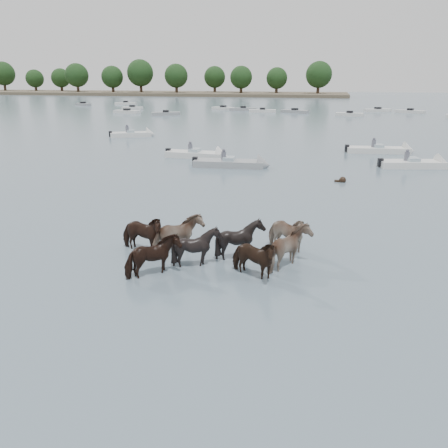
# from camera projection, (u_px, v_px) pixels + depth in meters

# --- Properties ---
(ground) EXTENTS (400.00, 400.00, 0.00)m
(ground) POSITION_uv_depth(u_px,v_px,m) (171.00, 290.00, 13.66)
(ground) COLOR #4C5F6D
(ground) RESTS_ON ground
(shoreline) EXTENTS (160.00, 30.00, 1.00)m
(shoreline) POSITION_uv_depth(u_px,v_px,m) (131.00, 93.00, 167.16)
(shoreline) COLOR #4C4233
(shoreline) RESTS_ON ground
(pony_herd) EXTENTS (7.34, 5.10, 1.63)m
(pony_herd) POSITION_uv_depth(u_px,v_px,m) (217.00, 245.00, 15.57)
(pony_herd) COLOR black
(pony_herd) RESTS_ON ground
(swimming_pony) EXTENTS (0.72, 0.44, 0.44)m
(swimming_pony) POSITION_uv_depth(u_px,v_px,m) (342.00, 180.00, 27.72)
(swimming_pony) COLOR black
(swimming_pony) RESTS_ON ground
(motorboat_a) EXTENTS (5.42, 1.85, 1.92)m
(motorboat_a) POSITION_uv_depth(u_px,v_px,m) (204.00, 155.00, 35.97)
(motorboat_a) COLOR silver
(motorboat_a) RESTS_ON ground
(motorboat_b) EXTENTS (5.82, 1.96, 1.92)m
(motorboat_b) POSITION_uv_depth(u_px,v_px,m) (239.00, 164.00, 32.28)
(motorboat_b) COLOR gray
(motorboat_b) RESTS_ON ground
(motorboat_c) EXTENTS (6.00, 2.28, 1.92)m
(motorboat_c) POSITION_uv_depth(u_px,v_px,m) (387.00, 150.00, 38.34)
(motorboat_c) COLOR silver
(motorboat_c) RESTS_ON ground
(motorboat_d) EXTENTS (5.31, 2.65, 1.92)m
(motorboat_d) POSITION_uv_depth(u_px,v_px,m) (422.00, 164.00, 32.19)
(motorboat_d) COLOR silver
(motorboat_d) RESTS_ON ground
(motorboat_f) EXTENTS (5.04, 3.56, 1.92)m
(motorboat_f) POSITION_uv_depth(u_px,v_px,m) (137.00, 134.00, 49.01)
(motorboat_f) COLOR silver
(motorboat_f) RESTS_ON ground
(distant_flotilla) EXTENTS (108.25, 30.29, 0.93)m
(distant_flotilla) POSITION_uv_depth(u_px,v_px,m) (310.00, 111.00, 82.27)
(distant_flotilla) COLOR gray
(distant_flotilla) RESTS_ON ground
(treeline) EXTENTS (148.74, 20.31, 12.51)m
(treeline) POSITION_uv_depth(u_px,v_px,m) (122.00, 76.00, 164.43)
(treeline) COLOR #382619
(treeline) RESTS_ON ground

